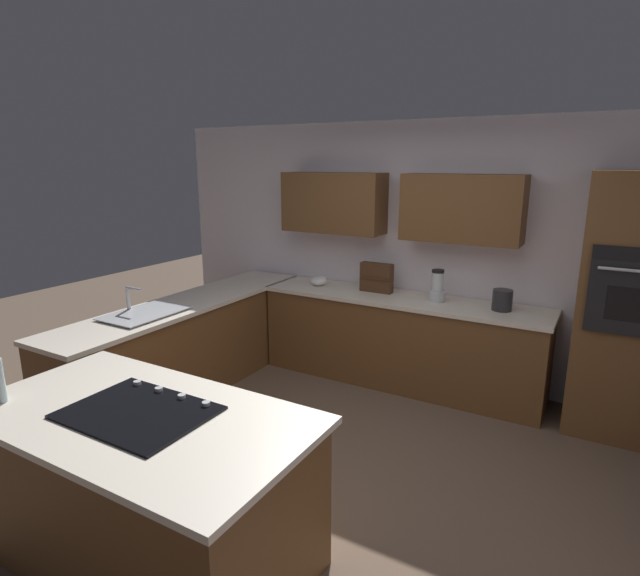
{
  "coord_description": "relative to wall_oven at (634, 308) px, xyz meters",
  "views": [
    {
      "loc": [
        -1.64,
        2.89,
        2.2
      ],
      "look_at": [
        0.58,
        -0.95,
        1.1
      ],
      "focal_mm": 28.67,
      "sensor_mm": 36.0,
      "label": 1
    }
  ],
  "objects": [
    {
      "name": "lower_cabinets_side",
      "position": [
        3.67,
        1.17,
        -0.64
      ],
      "size": [
        0.6,
        2.9,
        0.86
      ],
      "primitive_type": "cube",
      "color": "brown",
      "rests_on": "ground"
    },
    {
      "name": "lower_cabinets_back",
      "position": [
        1.95,
        -0.0,
        -0.64
      ],
      "size": [
        2.8,
        0.6,
        0.86
      ],
      "primitive_type": "cube",
      "color": "brown",
      "rests_on": "ground"
    },
    {
      "name": "wall_oven",
      "position": [
        0.0,
        0.0,
        0.0
      ],
      "size": [
        0.8,
        0.66,
        2.14
      ],
      "color": "brown",
      "rests_on": "ground"
    },
    {
      "name": "spice_rack",
      "position": [
        2.25,
        -0.08,
        -0.02
      ],
      "size": [
        0.34,
        0.11,
        0.3
      ],
      "color": "#472B19",
      "rests_on": "countertop_back"
    },
    {
      "name": "island_base",
      "position": [
        2.28,
        2.95,
        -0.64
      ],
      "size": [
        1.83,
        0.95,
        0.86
      ],
      "primitive_type": "cube",
      "color": "brown",
      "rests_on": "ground"
    },
    {
      "name": "mixing_bowl",
      "position": [
        2.9,
        -0.03,
        -0.12
      ],
      "size": [
        0.19,
        0.19,
        0.1
      ],
      "primitive_type": "ellipsoid",
      "color": "white",
      "rests_on": "countertop_back"
    },
    {
      "name": "island_top",
      "position": [
        2.28,
        2.95,
        -0.19
      ],
      "size": [
        1.91,
        1.03,
        0.04
      ],
      "primitive_type": "cube",
      "color": "silver",
      "rests_on": "island_base"
    },
    {
      "name": "blender",
      "position": [
        1.6,
        -0.03,
        -0.04
      ],
      "size": [
        0.15,
        0.15,
        0.31
      ],
      "color": "silver",
      "rests_on": "countertop_back"
    },
    {
      "name": "wall_back",
      "position": [
        1.91,
        -0.33,
        0.34
      ],
      "size": [
        6.0,
        0.44,
        2.6
      ],
      "color": "silver",
      "rests_on": "ground"
    },
    {
      "name": "kettle",
      "position": [
        1.0,
        -0.03,
        -0.08
      ],
      "size": [
        0.18,
        0.18,
        0.19
      ],
      "primitive_type": "cylinder",
      "color": "#262628",
      "rests_on": "countertop_back"
    },
    {
      "name": "countertop_back",
      "position": [
        1.95,
        -0.0,
        -0.19
      ],
      "size": [
        2.84,
        0.64,
        0.04
      ],
      "primitive_type": "cube",
      "color": "silver",
      "rests_on": "lower_cabinets_back"
    },
    {
      "name": "sink_unit",
      "position": [
        3.68,
        1.67,
        -0.15
      ],
      "size": [
        0.46,
        0.7,
        0.23
      ],
      "color": "#515456",
      "rests_on": "countertop_side"
    },
    {
      "name": "ground_plane",
      "position": [
        1.85,
        1.72,
        -1.07
      ],
      "size": [
        14.0,
        14.0,
        0.0
      ],
      "primitive_type": "plane",
      "color": "brown"
    },
    {
      "name": "cooktop",
      "position": [
        2.28,
        2.94,
        -0.16
      ],
      "size": [
        0.76,
        0.56,
        0.03
      ],
      "color": "black",
      "rests_on": "island_top"
    },
    {
      "name": "countertop_side",
      "position": [
        3.67,
        1.17,
        -0.19
      ],
      "size": [
        0.64,
        2.94,
        0.04
      ],
      "primitive_type": "cube",
      "color": "silver",
      "rests_on": "lower_cabinets_side"
    }
  ]
}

